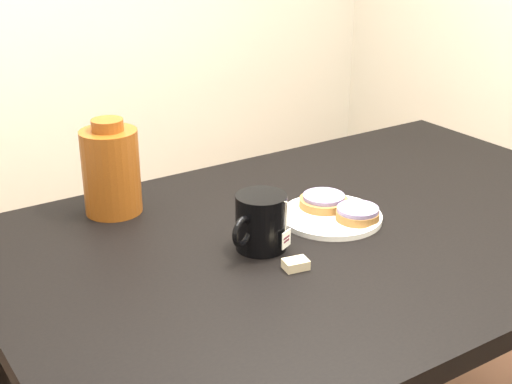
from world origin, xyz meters
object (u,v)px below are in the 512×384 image
plate (331,216)px  bagel_front (358,214)px  bagel_package (111,170)px  teabag_pouch (296,264)px  table (335,262)px  mug (261,222)px  bagel_back (324,201)px

plate → bagel_front: (0.03, -0.05, 0.02)m
plate → bagel_package: bearing=141.6°
plate → teabag_pouch: size_ratio=4.80×
table → mug: mug is taller
teabag_pouch → mug: bearing=94.4°
bagel_back → mug: (-0.21, -0.07, 0.03)m
bagel_back → mug: 0.22m
plate → bagel_front: bagel_front is taller
table → bagel_package: (-0.36, 0.32, 0.18)m
table → mug: 0.23m
plate → teabag_pouch: bearing=-144.7°
plate → bagel_front: 0.06m
table → mug: bearing=178.8°
bagel_package → bagel_back: bearing=-33.4°
table → teabag_pouch: (-0.18, -0.10, 0.09)m
table → bagel_front: size_ratio=13.44×
bagel_back → teabag_pouch: size_ratio=2.67×
plate → mug: bearing=-171.3°
bagel_back → teabag_pouch: (-0.20, -0.17, -0.02)m
bagel_front → teabag_pouch: bagel_front is taller
table → bagel_front: 0.12m
table → teabag_pouch: teabag_pouch is taller
mug → bagel_package: size_ratio=0.75×
mug → teabag_pouch: 0.11m
bagel_front → bagel_package: 0.53m
bagel_back → bagel_package: bearing=146.6°
teabag_pouch → bagel_package: size_ratio=0.22×
table → plate: (0.01, 0.03, 0.09)m
bagel_front → teabag_pouch: bearing=-159.1°
bagel_front → table: bearing=156.8°
bagel_back → bagel_front: bearing=-79.5°
bagel_back → plate: bearing=-107.1°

